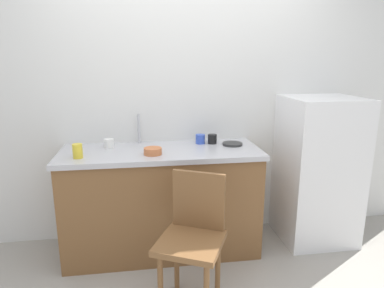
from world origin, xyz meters
name	(u,v)px	position (x,y,z in m)	size (l,w,h in m)	color
back_wall	(184,96)	(0.00, 1.00, 1.29)	(4.80, 0.10, 2.58)	silver
cabinet_base	(162,203)	(-0.23, 0.65, 0.43)	(1.58, 0.60, 0.86)	brown
countertop	(161,152)	(-0.23, 0.65, 0.88)	(1.62, 0.64, 0.04)	#B7B7BC
faucet	(139,129)	(-0.41, 0.90, 1.02)	(0.02, 0.02, 0.26)	#B7B7BC
refrigerator	(318,170)	(1.16, 0.66, 0.65)	(0.62, 0.59, 1.30)	white
chair	(193,234)	(-0.07, -0.05, 0.50)	(0.53, 0.53, 0.89)	brown
terracotta_bowl	(153,151)	(-0.30, 0.52, 0.92)	(0.14, 0.14, 0.05)	#C67042
hotplate	(232,144)	(0.38, 0.71, 0.91)	(0.17, 0.17, 0.02)	#2D2D2D
cup_blue	(200,139)	(0.12, 0.81, 0.93)	(0.08, 0.08, 0.08)	blue
cup_white	(109,143)	(-0.65, 0.78, 0.93)	(0.08, 0.08, 0.07)	white
cup_yellow	(78,151)	(-0.86, 0.50, 0.95)	(0.07, 0.07, 0.11)	yellow
cup_black	(212,139)	(0.22, 0.79, 0.94)	(0.08, 0.08, 0.08)	black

